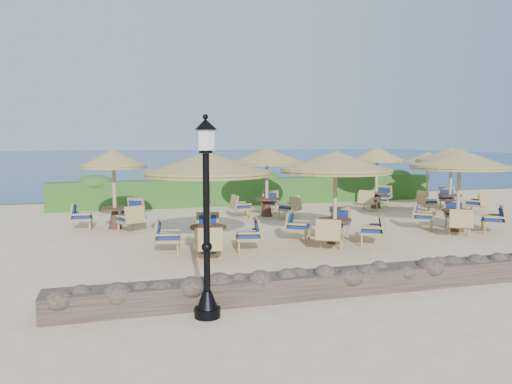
# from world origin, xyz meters

# --- Properties ---
(ground) EXTENTS (120.00, 120.00, 0.00)m
(ground) POSITION_xyz_m (0.00, 0.00, 0.00)
(ground) COLOR beige
(ground) RESTS_ON ground
(sea) EXTENTS (160.00, 160.00, 0.00)m
(sea) POSITION_xyz_m (0.00, 70.00, 0.00)
(sea) COLOR #0C2351
(sea) RESTS_ON ground
(hedge) EXTENTS (18.00, 0.90, 1.20)m
(hedge) POSITION_xyz_m (0.00, 7.20, 0.60)
(hedge) COLOR #234F19
(hedge) RESTS_ON ground
(stone_wall) EXTENTS (15.00, 0.65, 0.44)m
(stone_wall) POSITION_xyz_m (0.00, -6.20, 0.22)
(stone_wall) COLOR brown
(stone_wall) RESTS_ON ground
(lamp_post) EXTENTS (0.44, 0.44, 3.31)m
(lamp_post) POSITION_xyz_m (-4.80, -6.80, 1.55)
(lamp_post) COLOR black
(lamp_post) RESTS_ON ground
(extra_parasol) EXTENTS (2.30, 2.30, 2.41)m
(extra_parasol) POSITION_xyz_m (7.80, 5.20, 2.17)
(extra_parasol) COLOR tan
(extra_parasol) RESTS_ON ground
(cafe_set_0) EXTENTS (3.32, 3.32, 2.65)m
(cafe_set_0) POSITION_xyz_m (-3.89, -2.04, 1.94)
(cafe_set_0) COLOR tan
(cafe_set_0) RESTS_ON ground
(cafe_set_1) EXTENTS (3.20, 3.20, 2.65)m
(cafe_set_1) POSITION_xyz_m (-0.18, -1.87, 1.92)
(cafe_set_1) COLOR tan
(cafe_set_1) RESTS_ON ground
(cafe_set_2) EXTENTS (3.16, 3.16, 2.65)m
(cafe_set_2) POSITION_xyz_m (4.46, -1.25, 1.91)
(cafe_set_2) COLOR tan
(cafe_set_2) RESTS_ON ground
(cafe_set_3) EXTENTS (2.53, 2.77, 2.65)m
(cafe_set_3) POSITION_xyz_m (-6.25, 2.35, 1.74)
(cafe_set_3) COLOR tan
(cafe_set_3) RESTS_ON ground
(cafe_set_4) EXTENTS (2.91, 2.91, 2.65)m
(cafe_set_4) POSITION_xyz_m (-0.56, 3.51, 1.94)
(cafe_set_4) COLOR tan
(cafe_set_4) RESTS_ON ground
(cafe_set_5) EXTENTS (2.51, 2.44, 2.65)m
(cafe_set_5) POSITION_xyz_m (4.71, 4.43, 1.89)
(cafe_set_5) COLOR tan
(cafe_set_5) RESTS_ON ground
(cafe_set_6) EXTENTS (2.90, 2.90, 2.65)m
(cafe_set_6) POSITION_xyz_m (7.16, 2.71, 1.93)
(cafe_set_6) COLOR tan
(cafe_set_6) RESTS_ON ground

